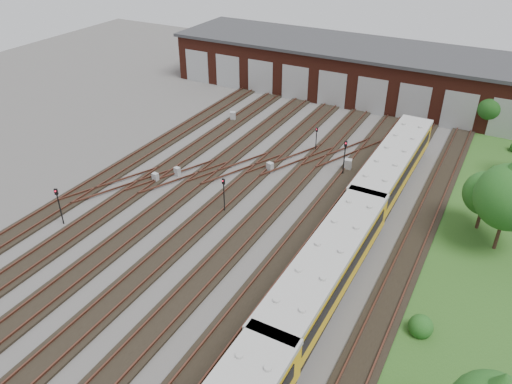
% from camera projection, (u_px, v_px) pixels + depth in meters
% --- Properties ---
extents(ground, '(120.00, 120.00, 0.00)m').
position_uv_depth(ground, '(187.00, 263.00, 36.28)').
color(ground, '#403D3B').
rests_on(ground, ground).
extents(track_network, '(30.40, 70.00, 0.33)m').
position_uv_depth(track_network, '(190.00, 257.00, 36.74)').
color(track_network, black).
rests_on(track_network, ground).
extents(maintenance_shed, '(51.00, 12.50, 6.35)m').
position_uv_depth(maintenance_shed, '(363.00, 71.00, 64.73)').
color(maintenance_shed, '#4D1D13').
rests_on(maintenance_shed, ground).
extents(grass_verge, '(8.00, 55.00, 0.05)m').
position_uv_depth(grass_verge, '(483.00, 265.00, 36.08)').
color(grass_verge, '#204617').
rests_on(grass_verge, ground).
extents(metro_train, '(3.17, 48.77, 3.46)m').
position_uv_depth(metro_train, '(327.00, 269.00, 32.47)').
color(metro_train, black).
rests_on(metro_train, ground).
extents(signal_mast_0, '(0.30, 0.29, 3.30)m').
position_uv_depth(signal_mast_0, '(58.00, 202.00, 39.48)').
color(signal_mast_0, black).
rests_on(signal_mast_0, ground).
extents(signal_mast_1, '(0.27, 0.25, 3.21)m').
position_uv_depth(signal_mast_1, '(224.00, 191.00, 40.98)').
color(signal_mast_1, black).
rests_on(signal_mast_1, ground).
extents(signal_mast_2, '(0.22, 0.20, 2.72)m').
position_uv_depth(signal_mast_2, '(316.00, 137.00, 50.84)').
color(signal_mast_2, black).
rests_on(signal_mast_2, ground).
extents(signal_mast_3, '(0.31, 0.29, 3.57)m').
position_uv_depth(signal_mast_3, '(345.00, 154.00, 46.33)').
color(signal_mast_3, black).
rests_on(signal_mast_3, ground).
extents(relay_cabinet_0, '(0.59, 0.51, 0.89)m').
position_uv_depth(relay_cabinet_0, '(155.00, 178.00, 46.20)').
color(relay_cabinet_0, '#9C9EA1').
rests_on(relay_cabinet_0, ground).
extents(relay_cabinet_1, '(0.80, 0.75, 1.06)m').
position_uv_depth(relay_cabinet_1, '(233.00, 116.00, 58.58)').
color(relay_cabinet_1, '#9C9EA1').
rests_on(relay_cabinet_1, ground).
extents(relay_cabinet_2, '(0.59, 0.52, 0.87)m').
position_uv_depth(relay_cabinet_2, '(177.00, 172.00, 47.21)').
color(relay_cabinet_2, '#9C9EA1').
rests_on(relay_cabinet_2, ground).
extents(relay_cabinet_3, '(0.68, 0.61, 0.96)m').
position_uv_depth(relay_cabinet_3, '(270.00, 167.00, 47.86)').
color(relay_cabinet_3, '#9C9EA1').
rests_on(relay_cabinet_3, ground).
extents(relay_cabinet_4, '(0.78, 0.69, 1.14)m').
position_uv_depth(relay_cabinet_4, '(348.00, 165.00, 48.08)').
color(relay_cabinet_4, '#9C9EA1').
rests_on(relay_cabinet_4, ground).
extents(tree_0, '(3.16, 3.16, 5.23)m').
position_uv_depth(tree_0, '(491.00, 103.00, 54.40)').
color(tree_0, '#341F17').
rests_on(tree_0, ground).
extents(tree_2, '(4.88, 4.88, 8.08)m').
position_uv_depth(tree_2, '(512.00, 190.00, 35.04)').
color(tree_2, '#341F17').
rests_on(tree_2, ground).
extents(tree_3, '(3.48, 3.48, 5.77)m').
position_uv_depth(tree_3, '(487.00, 189.00, 38.12)').
color(tree_3, '#341F17').
rests_on(tree_3, ground).
extents(bush_0, '(1.51, 1.51, 1.51)m').
position_uv_depth(bush_0, '(421.00, 324.00, 30.17)').
color(bush_0, '#154513').
rests_on(bush_0, ground).
extents(bush_1, '(1.29, 1.29, 1.29)m').
position_uv_depth(bush_1, '(508.00, 191.00, 43.76)').
color(bush_1, '#154513').
rests_on(bush_1, ground).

